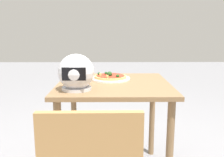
# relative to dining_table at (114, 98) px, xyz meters

# --- Properties ---
(dining_table) EXTENTS (0.85, 0.82, 0.77)m
(dining_table) POSITION_rel_dining_table_xyz_m (0.00, 0.00, 0.00)
(dining_table) COLOR olive
(dining_table) RESTS_ON ground
(pizza_plate) EXTENTS (0.32, 0.32, 0.01)m
(pizza_plate) POSITION_rel_dining_table_xyz_m (0.03, -0.14, 0.12)
(pizza_plate) COLOR white
(pizza_plate) RESTS_ON dining_table
(pizza) EXTENTS (0.26, 0.26, 0.06)m
(pizza) POSITION_rel_dining_table_xyz_m (0.03, -0.14, 0.14)
(pizza) COLOR tan
(pizza) RESTS_ON pizza_plate
(motorcycle_helmet) EXTENTS (0.24, 0.24, 0.24)m
(motorcycle_helmet) POSITION_rel_dining_table_xyz_m (0.26, 0.21, 0.23)
(motorcycle_helmet) COLOR silver
(motorcycle_helmet) RESTS_ON dining_table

